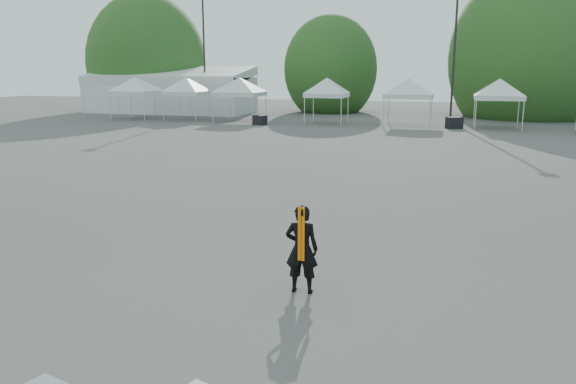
# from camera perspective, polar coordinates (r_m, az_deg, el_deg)

# --- Properties ---
(ground) EXTENTS (120.00, 120.00, 0.00)m
(ground) POSITION_cam_1_polar(r_m,az_deg,el_deg) (13.28, 1.69, -4.76)
(ground) COLOR #474442
(ground) RESTS_ON ground
(marquee) EXTENTS (15.00, 6.25, 4.23)m
(marquee) POSITION_cam_1_polar(r_m,az_deg,el_deg) (53.62, -11.89, 10.00)
(marquee) COLOR silver
(marquee) RESTS_ON ground
(light_pole_west) EXTENTS (0.60, 0.25, 10.30)m
(light_pole_west) POSITION_cam_1_polar(r_m,az_deg,el_deg) (50.94, -8.53, 14.30)
(light_pole_west) COLOR black
(light_pole_west) RESTS_ON ground
(light_pole_east) EXTENTS (0.60, 0.25, 9.80)m
(light_pole_east) POSITION_cam_1_polar(r_m,az_deg,el_deg) (44.32, 16.57, 13.92)
(light_pole_east) COLOR black
(light_pole_east) RESTS_ON ground
(tree_far_w) EXTENTS (4.80, 4.80, 7.30)m
(tree_far_w) POSITION_cam_1_polar(r_m,az_deg,el_deg) (58.15, -14.15, 12.59)
(tree_far_w) COLOR #382314
(tree_far_w) RESTS_ON ground
(tree_mid_w) EXTENTS (4.16, 4.16, 6.33)m
(tree_mid_w) POSITION_cam_1_polar(r_m,az_deg,el_deg) (53.47, 4.35, 12.32)
(tree_mid_w) COLOR #382314
(tree_mid_w) RESTS_ON ground
(tree_mid_e) EXTENTS (5.12, 5.12, 7.79)m
(tree_mid_e) POSITION_cam_1_polar(r_m,az_deg,el_deg) (51.62, 23.36, 12.39)
(tree_mid_e) COLOR #382314
(tree_mid_e) RESTS_ON ground
(tent_a) EXTENTS (4.54, 4.54, 3.88)m
(tent_a) POSITION_cam_1_polar(r_m,az_deg,el_deg) (47.44, -15.21, 10.89)
(tent_a) COLOR silver
(tent_a) RESTS_ON ground
(tent_b) EXTENTS (4.15, 4.15, 3.88)m
(tent_b) POSITION_cam_1_polar(r_m,az_deg,el_deg) (45.66, -10.31, 11.07)
(tent_b) COLOR silver
(tent_b) RESTS_ON ground
(tent_c) EXTENTS (4.70, 4.70, 3.88)m
(tent_c) POSITION_cam_1_polar(r_m,az_deg,el_deg) (43.55, -4.95, 11.17)
(tent_c) COLOR silver
(tent_c) RESTS_ON ground
(tent_d) EXTENTS (4.06, 4.06, 3.88)m
(tent_d) POSITION_cam_1_polar(r_m,az_deg,el_deg) (41.59, 3.99, 11.13)
(tent_d) COLOR silver
(tent_d) RESTS_ON ground
(tent_e) EXTENTS (4.66, 4.66, 3.88)m
(tent_e) POSITION_cam_1_polar(r_m,az_deg,el_deg) (40.85, 12.23, 10.87)
(tent_e) COLOR silver
(tent_e) RESTS_ON ground
(tent_f) EXTENTS (4.38, 4.38, 3.88)m
(tent_f) POSITION_cam_1_polar(r_m,az_deg,el_deg) (40.44, 20.72, 10.35)
(tent_f) COLOR silver
(tent_f) RESTS_ON ground
(man) EXTENTS (0.61, 0.43, 1.61)m
(man) POSITION_cam_1_polar(r_m,az_deg,el_deg) (9.96, 1.40, -5.79)
(man) COLOR black
(man) RESTS_ON ground
(crate_west) EXTENTS (1.08, 0.97, 0.69)m
(crate_west) POSITION_cam_1_polar(r_m,az_deg,el_deg) (40.83, -2.88, 7.31)
(crate_west) COLOR black
(crate_west) RESTS_ON ground
(crate_mid) EXTENTS (1.21, 1.09, 0.77)m
(crate_mid) POSITION_cam_1_polar(r_m,az_deg,el_deg) (39.79, 16.53, 6.75)
(crate_mid) COLOR black
(crate_mid) RESTS_ON ground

